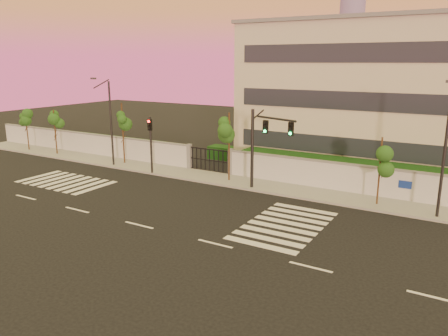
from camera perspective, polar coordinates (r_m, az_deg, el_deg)
The scene contains 15 objects.
ground at distance 25.00m, azimuth -11.03°, elevation -7.34°, with size 120.00×120.00×0.00m, color black.
sidewalk at distance 33.10m, azimuth 1.09°, elevation -1.69°, with size 60.00×3.00×0.15m, color gray.
perimeter_wall at distance 34.07m, azimuth 2.50°, elevation 0.48°, with size 60.00×0.36×2.20m.
hedge_row at distance 36.06m, azimuth 6.05°, elevation 0.75°, with size 41.00×4.25×1.80m.
institutional_building at distance 39.89m, azimuth 21.19°, elevation 8.92°, with size 24.40×12.40×12.25m.
road_markings at distance 28.65m, azimuth -8.41°, elevation -4.45°, with size 57.00×7.62×0.02m.
street_tree_a at distance 48.26m, azimuth -24.40°, elevation 5.51°, with size 1.33×1.06×4.06m.
street_tree_b at distance 45.09m, azimuth -21.25°, elevation 5.64°, with size 1.46×1.16×4.41m.
street_tree_c at distance 39.07m, azimuth -13.10°, elevation 6.17°, with size 1.52×1.21×5.40m.
street_tree_d at distance 32.33m, azimuth 0.72°, elevation 4.81°, with size 1.59×1.27×5.24m.
street_tree_e at distance 28.48m, azimuth 19.85°, elevation 1.51°, with size 1.32×1.05×4.41m.
traffic_signal_main at distance 30.18m, azimuth 4.94°, elevation 3.64°, with size 3.53×1.33×5.71m.
traffic_signal_secondary at distance 35.12m, azimuth -9.57°, elevation 3.85°, with size 0.36×0.35×4.67m.
streetlight_west at distance 38.39m, azimuth -14.73°, elevation 6.18°, with size 0.46×1.84×7.63m.
streetlight_east at distance 27.14m, azimuth 26.92°, elevation 2.54°, with size 0.48×1.92×7.97m.
Camera 1 is at (15.78, -17.23, 8.89)m, focal length 35.00 mm.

